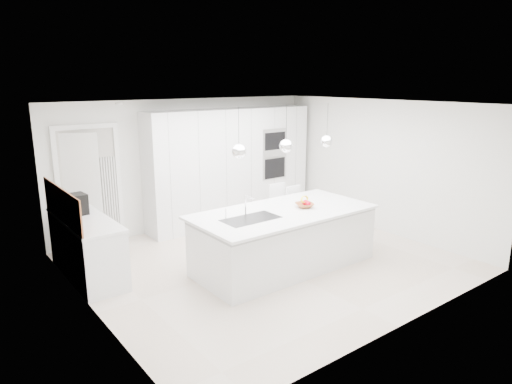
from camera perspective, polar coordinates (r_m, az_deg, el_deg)
floor at (r=7.42m, az=1.42°, el=-8.72°), size 5.50×5.50×0.00m
wall_back at (r=9.08m, az=-8.45°, el=3.57°), size 5.50×0.00×5.50m
wall_left at (r=5.79m, az=-20.32°, el=-3.07°), size 0.00×5.00×5.00m
ceiling at (r=6.86m, az=1.54°, el=10.93°), size 5.50×5.50×0.00m
tall_cabinets at (r=9.26m, az=-3.19°, el=3.26°), size 3.60×0.60×2.30m
oven_stack at (r=9.51m, az=2.36°, el=4.78°), size 0.62×0.04×1.05m
doorway_frame at (r=8.36m, az=-20.05°, el=0.40°), size 1.11×0.08×2.13m
hallway_door at (r=8.25m, az=-21.58°, el=-0.05°), size 0.76×0.38×2.00m
radiator at (r=8.48m, az=-17.88°, el=-0.46°), size 0.32×0.04×1.40m
left_base_cabinets at (r=7.22m, az=-20.37°, el=-6.64°), size 0.60×1.80×0.86m
left_worktop at (r=7.08m, az=-20.67°, el=-3.22°), size 0.62×1.82×0.04m
oak_backsplash at (r=6.94m, az=-23.13°, el=-1.46°), size 0.02×1.80×0.50m
island_base at (r=7.11m, az=3.59°, el=-6.06°), size 2.80×1.20×0.86m
island_worktop at (r=7.01m, az=3.38°, el=-2.49°), size 2.84×1.40×0.04m
island_sink at (r=6.60m, az=-0.65°, el=-4.05°), size 0.84×0.44×0.18m
island_tap at (r=6.72m, az=-1.33°, el=-1.68°), size 0.02×0.02×0.30m
pendant_left at (r=6.24m, az=-2.15°, el=5.09°), size 0.20×0.20×0.20m
pendant_mid at (r=6.76m, az=3.78°, el=5.75°), size 0.20×0.20×0.20m
pendant_right at (r=7.34m, az=8.83°, el=6.26°), size 0.20×0.20×0.20m
fruit_bowl at (r=7.19m, az=6.09°, el=-1.66°), size 0.37×0.37×0.07m
espresso_machine at (r=7.28m, az=-21.24°, el=-1.38°), size 0.21×0.30×0.31m
bar_stool_left at (r=8.17m, az=3.20°, el=-2.72°), size 0.36×0.49×1.04m
bar_stool_right at (r=8.27m, az=5.19°, el=-2.77°), size 0.34×0.46×0.98m
apple_a at (r=7.22m, az=6.28°, el=-1.31°), size 0.08×0.08×0.08m
apple_b at (r=7.21m, az=6.10°, el=-1.34°), size 0.08×0.08×0.08m
apple_c at (r=7.16m, az=6.53°, el=-1.47°), size 0.08×0.08×0.08m
apple_extra_3 at (r=7.15m, az=6.54°, el=-1.51°), size 0.07×0.07×0.07m
banana_bunch at (r=7.20m, az=6.08°, el=-0.91°), size 0.25×0.18×0.23m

